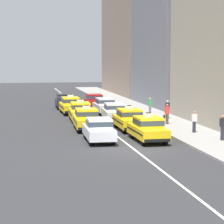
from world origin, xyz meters
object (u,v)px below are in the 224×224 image
sedan_right_fifth (94,101)px  pedestrian_near_crosswalk (168,109)px  taxi_right_second (129,119)px  sedan_left_fifth (64,101)px  pedestrian_trailing (194,122)px  taxi_right_nearest (148,128)px  sedan_right_fourth (105,105)px  sedan_left_nearest (99,129)px  pedestrian_by_storefront (150,106)px  sedan_right_third (114,111)px  taxi_left_third (80,111)px  taxi_left_second (86,119)px  pedestrian_far_corner (222,127)px  pedestrian_mid_block (167,114)px  taxi_left_fourth (70,105)px

sedan_right_fifth → pedestrian_near_crosswalk: 12.12m
taxi_right_second → sedan_right_fifth: size_ratio=1.06×
sedan_left_fifth → pedestrian_trailing: (7.48, -20.36, 0.09)m
taxi_right_nearest → sedan_right_fourth: size_ratio=1.06×
sedan_left_nearest → sedan_left_fifth: same height
taxi_right_nearest → pedestrian_by_storefront: taxi_right_nearest is taller
sedan_right_third → sedan_right_fourth: same height
taxi_left_third → pedestrian_trailing: bearing=-51.9°
taxi_left_second → pedestrian_far_corner: bearing=-42.4°
taxi_left_third → taxi_right_nearest: 11.73m
taxi_right_nearest → sedan_right_third: bearing=90.7°
taxi_right_nearest → pedestrian_near_crosswalk: taxi_right_nearest is taller
sedan_left_nearest → pedestrian_trailing: pedestrian_trailing is taller
taxi_right_second → sedan_right_fifth: bearing=90.3°
sedan_left_fifth → pedestrian_mid_block: (6.90, -15.60, 0.13)m
sedan_left_fifth → taxi_right_second: taxi_right_second is taller
taxi_left_fourth → sedan_right_third: size_ratio=1.05×
taxi_left_second → sedan_right_third: size_ratio=1.06×
taxi_left_second → taxi_left_fourth: bearing=90.0°
sedan_left_fifth → pedestrian_by_storefront: bearing=-50.6°
pedestrian_by_storefront → sedan_left_nearest: bearing=-118.6°
pedestrian_mid_block → taxi_left_fourth: bearing=124.0°
taxi_right_nearest → pedestrian_mid_block: bearing=63.2°
taxi_left_fourth → sedan_right_fifth: size_ratio=1.07×
sedan_right_fourth → pedestrian_mid_block: bearing=-69.9°
taxi_right_nearest → sedan_right_fifth: 21.59m
taxi_left_second → pedestrian_trailing: (7.39, -3.76, 0.06)m
sedan_left_fifth → pedestrian_trailing: pedestrian_trailing is taller
sedan_left_nearest → pedestrian_near_crosswalk: 12.73m
sedan_right_third → sedan_left_nearest: bearing=-106.8°
taxi_left_third → pedestrian_near_crosswalk: (7.72, -0.86, 0.09)m
taxi_left_third → taxi_right_second: size_ratio=1.01×
taxi_left_third → sedan_right_third: bearing=-10.7°
pedestrian_trailing → pedestrian_far_corner: (0.64, -3.57, 0.05)m
taxi_right_second → sedan_right_third: 5.61m
taxi_left_second → taxi_left_third: bearing=87.4°
sedan_left_fifth → sedan_right_fifth: size_ratio=1.01×
taxi_left_fourth → sedan_right_fifth: bearing=55.4°
taxi_right_nearest → pedestrian_near_crosswalk: bearing=65.9°
taxi_left_fourth → pedestrian_far_corner: size_ratio=2.75×
sedan_left_nearest → pedestrian_near_crosswalk: bearing=51.6°
pedestrian_near_crosswalk → pedestrian_trailing: (-0.58, -8.27, -0.03)m
sedan_left_nearest → pedestrian_trailing: 7.53m
pedestrian_near_crosswalk → pedestrian_by_storefront: size_ratio=0.99×
taxi_left_second → pedestrian_mid_block: bearing=8.4°
taxi_right_nearest → pedestrian_trailing: bearing=28.3°
sedan_right_third → sedan_left_fifth: bearing=105.4°
sedan_left_fifth → pedestrian_near_crosswalk: pedestrian_near_crosswalk is taller
taxi_left_fourth → pedestrian_trailing: size_ratio=2.93×
pedestrian_mid_block → taxi_left_second: bearing=-171.6°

